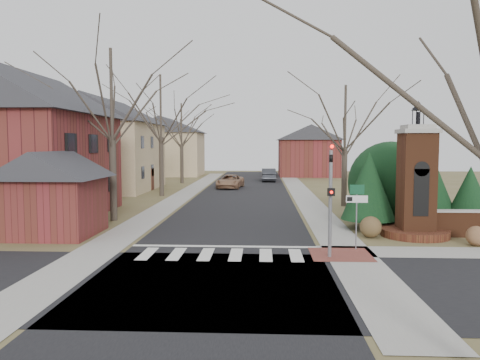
# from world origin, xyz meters

# --- Properties ---
(ground) EXTENTS (120.00, 120.00, 0.00)m
(ground) POSITION_xyz_m (0.00, 0.00, 0.00)
(ground) COLOR brown
(ground) RESTS_ON ground
(main_street) EXTENTS (8.00, 70.00, 0.01)m
(main_street) POSITION_xyz_m (0.00, 22.00, 0.01)
(main_street) COLOR black
(main_street) RESTS_ON ground
(cross_street) EXTENTS (120.00, 8.00, 0.01)m
(cross_street) POSITION_xyz_m (0.00, -3.00, 0.01)
(cross_street) COLOR black
(cross_street) RESTS_ON ground
(crosswalk_zone) EXTENTS (8.00, 2.20, 0.02)m
(crosswalk_zone) POSITION_xyz_m (0.00, 0.80, 0.01)
(crosswalk_zone) COLOR silver
(crosswalk_zone) RESTS_ON ground
(stop_bar) EXTENTS (8.00, 0.35, 0.02)m
(stop_bar) POSITION_xyz_m (0.00, 2.30, 0.01)
(stop_bar) COLOR silver
(stop_bar) RESTS_ON ground
(sidewalk_right_main) EXTENTS (2.00, 60.00, 0.02)m
(sidewalk_right_main) POSITION_xyz_m (5.20, 22.00, 0.01)
(sidewalk_right_main) COLOR gray
(sidewalk_right_main) RESTS_ON ground
(sidewalk_left) EXTENTS (2.00, 60.00, 0.02)m
(sidewalk_left) POSITION_xyz_m (-5.20, 22.00, 0.01)
(sidewalk_left) COLOR gray
(sidewalk_left) RESTS_ON ground
(curb_apron) EXTENTS (2.40, 2.40, 0.02)m
(curb_apron) POSITION_xyz_m (4.80, 1.00, 0.01)
(curb_apron) COLOR brown
(curb_apron) RESTS_ON ground
(traffic_signal_pole) EXTENTS (0.28, 0.41, 4.50)m
(traffic_signal_pole) POSITION_xyz_m (4.30, 0.57, 2.59)
(traffic_signal_pole) COLOR slate
(traffic_signal_pole) RESTS_ON ground
(sign_post) EXTENTS (0.90, 0.07, 2.75)m
(sign_post) POSITION_xyz_m (5.59, 1.99, 1.95)
(sign_post) COLOR slate
(sign_post) RESTS_ON ground
(brick_gate_monument) EXTENTS (3.20, 3.20, 6.47)m
(brick_gate_monument) POSITION_xyz_m (9.00, 4.99, 2.17)
(brick_gate_monument) COLOR brown
(brick_gate_monument) RESTS_ON ground
(house_brick_left) EXTENTS (9.80, 11.80, 9.42)m
(house_brick_left) POSITION_xyz_m (-13.01, 9.99, 4.66)
(house_brick_left) COLOR maroon
(house_brick_left) RESTS_ON ground
(house_stucco_left) EXTENTS (9.80, 12.80, 9.28)m
(house_stucco_left) POSITION_xyz_m (-13.50, 27.00, 4.59)
(house_stucco_left) COLOR #CCB788
(house_stucco_left) RESTS_ON ground
(garage_left) EXTENTS (4.80, 4.80, 4.29)m
(garage_left) POSITION_xyz_m (-8.52, 4.49, 2.24)
(garage_left) COLOR maroon
(garage_left) RESTS_ON ground
(house_distant_left) EXTENTS (10.80, 8.80, 8.53)m
(house_distant_left) POSITION_xyz_m (-12.01, 48.00, 4.25)
(house_distant_left) COLOR #CCB788
(house_distant_left) RESTS_ON ground
(house_distant_right) EXTENTS (8.80, 8.80, 7.30)m
(house_distant_right) POSITION_xyz_m (7.99, 47.99, 3.65)
(house_distant_right) COLOR maroon
(house_distant_right) RESTS_ON ground
(evergreen_near) EXTENTS (2.80, 2.80, 4.10)m
(evergreen_near) POSITION_xyz_m (7.20, 7.00, 2.30)
(evergreen_near) COLOR #473D33
(evergreen_near) RESTS_ON ground
(evergreen_mid) EXTENTS (3.40, 3.40, 4.70)m
(evergreen_mid) POSITION_xyz_m (10.50, 8.20, 2.60)
(evergreen_mid) COLOR #473D33
(evergreen_mid) RESTS_ON ground
(evergreen_far) EXTENTS (2.40, 2.40, 3.30)m
(evergreen_far) POSITION_xyz_m (12.50, 7.20, 1.90)
(evergreen_far) COLOR #473D33
(evergreen_far) RESTS_ON ground
(evergreen_mass) EXTENTS (4.80, 4.80, 4.80)m
(evergreen_mass) POSITION_xyz_m (9.00, 9.50, 2.40)
(evergreen_mass) COLOR black
(evergreen_mass) RESTS_ON ground
(bare_tree_0) EXTENTS (8.05, 8.05, 11.15)m
(bare_tree_0) POSITION_xyz_m (-7.00, 9.00, 7.70)
(bare_tree_0) COLOR #473D33
(bare_tree_0) RESTS_ON ground
(bare_tree_1) EXTENTS (8.40, 8.40, 11.64)m
(bare_tree_1) POSITION_xyz_m (-7.00, 22.00, 8.03)
(bare_tree_1) COLOR #473D33
(bare_tree_1) RESTS_ON ground
(bare_tree_2) EXTENTS (7.35, 7.35, 10.19)m
(bare_tree_2) POSITION_xyz_m (-7.50, 35.00, 7.03)
(bare_tree_2) COLOR #473D33
(bare_tree_2) RESTS_ON ground
(bare_tree_3) EXTENTS (7.00, 7.00, 9.70)m
(bare_tree_3) POSITION_xyz_m (7.50, 16.00, 6.69)
(bare_tree_3) COLOR #473D33
(bare_tree_3) RESTS_ON ground
(pickup_truck) EXTENTS (2.81, 5.09, 1.35)m
(pickup_truck) POSITION_xyz_m (-1.60, 29.31, 0.67)
(pickup_truck) COLOR #A07657
(pickup_truck) RESTS_ON ground
(distant_car) EXTENTS (1.72, 4.69, 1.54)m
(distant_car) POSITION_xyz_m (2.39, 38.29, 0.77)
(distant_car) COLOR #383B41
(distant_car) RESTS_ON ground
(dry_shrub_left) EXTENTS (1.02, 1.02, 1.02)m
(dry_shrub_left) POSITION_xyz_m (6.80, 4.60, 0.51)
(dry_shrub_left) COLOR brown
(dry_shrub_left) RESTS_ON ground
(dry_shrub_right) EXTENTS (0.87, 0.87, 0.87)m
(dry_shrub_right) POSITION_xyz_m (11.00, 3.00, 0.44)
(dry_shrub_right) COLOR brown
(dry_shrub_right) RESTS_ON ground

